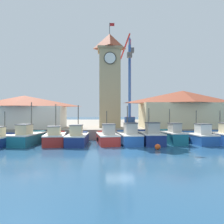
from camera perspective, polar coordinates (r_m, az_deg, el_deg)
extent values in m
plane|color=navy|center=(19.81, 2.04, -10.10)|extent=(300.00, 300.00, 0.00)
cube|color=gray|center=(47.31, -0.81, -3.52)|extent=(120.00, 40.00, 1.28)
cube|color=navy|center=(25.35, -26.85, -6.85)|extent=(2.12, 4.96, 0.91)
cube|color=navy|center=(27.20, -24.64, -5.18)|extent=(1.50, 0.72, 0.24)
cube|color=silver|center=(25.29, -26.85, -5.71)|extent=(2.18, 5.02, 0.12)
cylinder|color=#4C4742|center=(25.73, -26.20, -2.67)|extent=(0.10, 0.10, 2.52)
cube|color=#196B7F|center=(25.24, -20.95, -6.69)|extent=(2.72, 5.34, 1.09)
cube|color=#196B7F|center=(27.23, -18.73, -4.81)|extent=(1.73, 0.85, 0.24)
cube|color=silver|center=(25.18, -20.95, -5.35)|extent=(2.79, 5.40, 0.12)
cube|color=beige|center=(24.35, -21.91, -4.26)|extent=(1.40, 1.69, 0.96)
cube|color=#4C4C51|center=(24.32, -21.90, -3.04)|extent=(1.49, 1.78, 0.08)
cylinder|color=#4C4742|center=(25.65, -20.29, -1.36)|extent=(0.10, 0.10, 3.36)
torus|color=black|center=(25.96, -22.78, -6.51)|extent=(0.20, 0.53, 0.52)
cube|color=#AD2823|center=(24.53, -14.62, -6.97)|extent=(2.51, 5.06, 1.02)
cube|color=#AD2823|center=(26.63, -14.12, -5.07)|extent=(1.78, 0.77, 0.24)
cube|color=silver|center=(24.47, -14.62, -5.67)|extent=(2.58, 5.12, 0.12)
cube|color=beige|center=(23.58, -14.83, -4.74)|extent=(1.36, 1.58, 0.81)
cube|color=#4C4C51|center=(23.55, -14.83, -3.65)|extent=(1.45, 1.67, 0.08)
cylinder|color=#4C4742|center=(24.97, -14.47, -1.70)|extent=(0.10, 0.10, 3.23)
torus|color=black|center=(24.90, -17.09, -6.86)|extent=(0.17, 0.53, 0.52)
cube|color=navy|center=(23.73, -9.02, -7.23)|extent=(2.13, 4.75, 1.00)
cube|color=navy|center=(25.73, -8.33, -5.29)|extent=(1.68, 0.66, 0.24)
cube|color=silver|center=(23.67, -9.02, -5.91)|extent=(2.19, 4.82, 0.12)
cube|color=beige|center=(22.82, -9.32, -4.73)|extent=(1.22, 1.45, 0.98)
cube|color=#4C4C51|center=(22.78, -9.32, -3.40)|extent=(1.30, 1.53, 0.08)
cylinder|color=#4C4742|center=(24.14, -8.81, -1.94)|extent=(0.10, 0.10, 3.12)
torus|color=black|center=(24.14, -11.43, -7.11)|extent=(0.14, 0.52, 0.52)
cube|color=#AD2823|center=(24.03, -1.19, -7.14)|extent=(2.53, 4.82, 1.00)
cube|color=#AD2823|center=(25.99, -1.85, -5.24)|extent=(1.77, 0.79, 0.24)
cube|color=silver|center=(23.97, -1.19, -5.84)|extent=(2.60, 4.88, 0.12)
cube|color=#B2ADA3|center=(23.12, -0.90, -4.60)|extent=(1.36, 1.51, 1.05)
cube|color=#4C4C51|center=(23.08, -0.90, -3.20)|extent=(1.45, 1.60, 0.08)
cylinder|color=#4C4742|center=(24.44, -1.38, -2.67)|extent=(0.10, 0.10, 2.49)
torus|color=black|center=(24.12, -3.84, -7.11)|extent=(0.18, 0.53, 0.52)
cube|color=#2356A8|center=(24.12, 4.35, -7.04)|extent=(2.45, 5.22, 1.06)
cube|color=#2356A8|center=(26.27, 3.25, -5.05)|extent=(1.73, 0.76, 0.24)
cube|color=silver|center=(24.06, 4.35, -5.66)|extent=(2.52, 5.28, 0.12)
cube|color=#B2ADA3|center=(23.15, 4.83, -4.38)|extent=(1.32, 1.62, 1.09)
cube|color=#4C4C51|center=(23.11, 4.83, -2.94)|extent=(1.41, 1.71, 0.08)
cylinder|color=#4C4742|center=(24.57, 4.03, -1.89)|extent=(0.10, 0.10, 3.02)
torus|color=black|center=(24.16, 1.73, -7.03)|extent=(0.17, 0.53, 0.52)
cube|color=navy|center=(24.48, 9.97, -6.85)|extent=(2.20, 4.96, 1.14)
cube|color=navy|center=(26.53, 8.76, -4.84)|extent=(1.75, 0.66, 0.24)
cube|color=silver|center=(24.41, 9.97, -5.41)|extent=(2.27, 5.03, 0.12)
cube|color=#B2ADA3|center=(23.54, 10.50, -4.16)|extent=(1.27, 1.51, 1.07)
cube|color=#4C4C51|center=(23.51, 10.50, -2.76)|extent=(1.35, 1.59, 0.08)
cylinder|color=#4C4742|center=(24.92, 9.61, -2.08)|extent=(0.10, 0.10, 2.68)
torus|color=black|center=(24.46, 7.32, -6.85)|extent=(0.14, 0.52, 0.52)
cube|color=#196B7F|center=(25.39, 15.32, -6.55)|extent=(2.26, 4.42, 1.18)
cube|color=#196B7F|center=(27.01, 13.59, -4.65)|extent=(1.52, 0.79, 0.24)
cube|color=silver|center=(25.33, 15.31, -5.11)|extent=(2.32, 4.49, 0.12)
cube|color=#B2ADA3|center=(24.63, 16.06, -4.02)|extent=(1.19, 1.39, 0.93)
cube|color=#4C4C51|center=(24.60, 16.06, -2.85)|extent=(1.28, 1.48, 0.08)
cylinder|color=#4C4742|center=(25.73, 14.80, -2.05)|extent=(0.10, 0.10, 2.55)
torus|color=black|center=(25.20, 13.18, -6.60)|extent=(0.19, 0.53, 0.52)
cube|color=#2356A8|center=(26.09, 21.75, -6.58)|extent=(2.54, 4.60, 0.99)
cube|color=#2356A8|center=(27.71, 19.66, -4.92)|extent=(1.81, 0.79, 0.24)
cube|color=silver|center=(26.03, 21.75, -5.38)|extent=(2.61, 4.67, 0.12)
cube|color=silver|center=(25.33, 22.64, -4.20)|extent=(1.38, 1.45, 1.05)
cube|color=#4C4C51|center=(25.30, 22.64, -2.92)|extent=(1.47, 1.54, 0.08)
cylinder|color=#4C4742|center=(26.42, 21.13, -2.39)|extent=(0.10, 0.10, 2.56)
torus|color=black|center=(25.73, 19.35, -6.67)|extent=(0.18, 0.53, 0.52)
cube|color=#2356A8|center=(26.82, 26.96, -6.25)|extent=(2.24, 4.18, 1.14)
cube|color=#2356A8|center=(28.24, 24.95, -4.54)|extent=(1.70, 0.72, 0.24)
cube|color=silver|center=(26.76, 26.96, -4.93)|extent=(2.30, 4.24, 0.12)
cylinder|color=#4C4742|center=(27.11, 26.36, -2.19)|extent=(0.10, 0.10, 2.41)
torus|color=black|center=(26.42, 24.80, -6.34)|extent=(0.16, 0.53, 0.52)
cube|color=tan|center=(32.11, -0.62, 6.00)|extent=(2.98, 2.98, 11.17)
cube|color=#9C865F|center=(33.22, -0.62, 15.89)|extent=(3.48, 3.48, 0.30)
pyramid|color=#A3472D|center=(33.59, -0.62, 17.97)|extent=(3.48, 3.48, 2.25)
cylinder|color=white|center=(31.31, -0.51, 13.91)|extent=(1.64, 0.12, 1.64)
torus|color=#332D23|center=(31.27, -0.51, 13.93)|extent=(1.76, 0.12, 1.76)
cylinder|color=#3F3F3F|center=(34.24, -0.62, 21.04)|extent=(0.08, 0.08, 1.60)
cube|color=red|center=(34.45, 0.00, 21.88)|extent=(0.70, 0.04, 0.44)
cube|color=silver|center=(33.32, -21.95, -1.23)|extent=(11.08, 5.51, 3.01)
pyramid|color=#A3472D|center=(33.36, -21.94, 2.68)|extent=(11.48, 5.91, 1.55)
cube|color=beige|center=(32.82, 17.98, -0.84)|extent=(11.77, 5.82, 3.49)
pyramid|color=#A3472D|center=(32.90, 17.98, 3.76)|extent=(12.17, 6.22, 1.79)
cube|color=maroon|center=(49.27, 4.67, -1.94)|extent=(2.00, 2.00, 1.20)
cylinder|color=red|center=(49.86, 4.67, 8.82)|extent=(0.56, 0.56, 17.43)
cylinder|color=red|center=(55.10, 3.39, 16.55)|extent=(1.80, 7.52, 4.24)
cube|color=#4C4C4C|center=(49.99, 5.13, 15.74)|extent=(1.00, 1.00, 1.00)
cube|color=navy|center=(46.50, 4.62, -2.05)|extent=(2.00, 2.00, 1.20)
cylinder|color=#284C93|center=(46.96, 4.61, 8.09)|extent=(0.56, 0.56, 15.34)
cylinder|color=#284C93|center=(52.42, 4.70, 15.31)|extent=(1.58, 8.20, 4.07)
cube|color=#4C4C4C|center=(46.75, 4.58, 14.63)|extent=(1.00, 1.00, 1.00)
sphere|color=#E54C19|center=(20.76, 11.84, -8.90)|extent=(0.53, 0.53, 0.53)
cylinder|color=#33333D|center=(29.95, 10.96, -3.43)|extent=(0.22, 0.22, 0.85)
cube|color=gold|center=(29.92, 10.95, -2.08)|extent=(0.34, 0.22, 0.56)
sphere|color=#9E7051|center=(29.91, 10.95, -1.34)|extent=(0.20, 0.20, 0.20)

